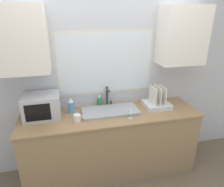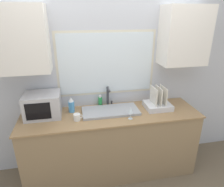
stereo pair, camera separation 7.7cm
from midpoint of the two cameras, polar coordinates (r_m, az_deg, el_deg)
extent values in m
plane|color=brown|center=(2.81, 0.42, -24.94)|extent=(12.00, 12.00, 0.00)
cube|color=#8C7251|center=(2.73, -1.08, -14.23)|extent=(2.18, 0.59, 0.87)
cube|color=#99754C|center=(2.50, -1.15, -5.95)|extent=(2.21, 0.62, 0.02)
cube|color=silver|center=(2.64, -2.73, 5.42)|extent=(6.00, 0.06, 2.60)
cube|color=beige|center=(2.57, -2.66, 8.52)|extent=(1.26, 0.01, 0.82)
cube|color=silver|center=(2.57, -2.65, 8.50)|extent=(1.20, 0.01, 0.76)
cube|color=white|center=(2.36, -25.79, 13.64)|extent=(0.56, 0.32, 0.71)
cube|color=white|center=(2.70, 18.71, 15.42)|extent=(0.56, 0.32, 0.71)
cube|color=#9EA0A5|center=(2.52, -1.25, -5.00)|extent=(0.71, 0.33, 0.03)
cylinder|color=#333338|center=(2.65, -2.17, -0.83)|extent=(0.03, 0.03, 0.27)
cylinder|color=#333338|center=(2.55, -1.93, 1.09)|extent=(0.03, 0.13, 0.03)
cylinder|color=#333338|center=(2.70, -1.10, -2.77)|extent=(0.02, 0.02, 0.06)
cube|color=#B2B2B7|center=(2.51, -20.17, -3.37)|extent=(0.42, 0.33, 0.29)
cube|color=black|center=(2.36, -21.32, -5.14)|extent=(0.27, 0.01, 0.20)
cube|color=silver|center=(2.69, 11.84, -3.23)|extent=(0.33, 0.29, 0.07)
cube|color=silver|center=(2.61, 10.77, -0.50)|extent=(0.01, 0.22, 0.22)
cube|color=silver|center=(2.63, 12.08, -0.37)|extent=(0.01, 0.22, 0.22)
cube|color=silver|center=(2.66, 13.36, -0.25)|extent=(0.01, 0.22, 0.22)
cylinder|color=#4C99D8|center=(2.55, -12.48, -3.85)|extent=(0.08, 0.08, 0.14)
cone|color=silver|center=(2.51, -12.65, -1.87)|extent=(0.07, 0.07, 0.05)
cylinder|color=#268C3F|center=(2.67, -4.40, -2.38)|extent=(0.05, 0.05, 0.12)
cylinder|color=white|center=(2.64, -4.45, -0.85)|extent=(0.03, 0.03, 0.03)
cylinder|color=white|center=(2.35, -10.86, -6.83)|extent=(0.08, 0.08, 0.08)
torus|color=white|center=(2.35, -9.72, -6.64)|extent=(0.05, 0.01, 0.05)
cylinder|color=silver|center=(2.39, 4.41, -7.06)|extent=(0.05, 0.05, 0.00)
cylinder|color=silver|center=(2.37, 4.44, -6.27)|extent=(0.01, 0.01, 0.07)
cone|color=silver|center=(2.34, 4.49, -4.71)|extent=(0.06, 0.06, 0.07)
camera|label=1|loc=(0.04, -90.94, -0.38)|focal=32.00mm
camera|label=2|loc=(0.04, 89.06, 0.38)|focal=32.00mm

